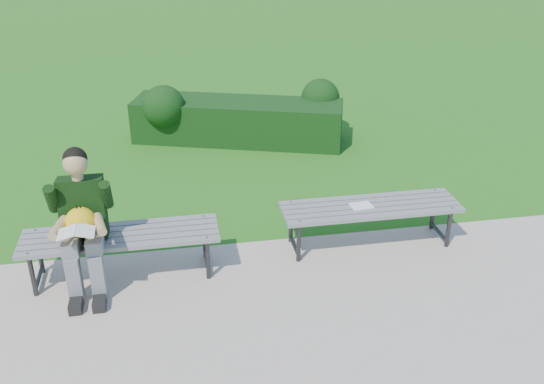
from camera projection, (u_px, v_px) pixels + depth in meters
ground at (249, 244)px, 6.32m from camera, size 80.00×80.00×0.00m
walkway at (281, 356)px, 4.77m from camera, size 30.00×3.50×0.02m
hedge at (237, 117)px, 8.83m from camera, size 3.16×1.65×0.87m
bench_left at (121, 239)px, 5.59m from camera, size 1.80×0.50×0.46m
bench_right at (370, 210)px, 6.11m from camera, size 1.80×0.50×0.46m
seated_boy at (82, 218)px, 5.33m from camera, size 0.56×0.76×1.31m
paper_sheet at (361, 206)px, 6.07m from camera, size 0.23×0.18×0.01m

